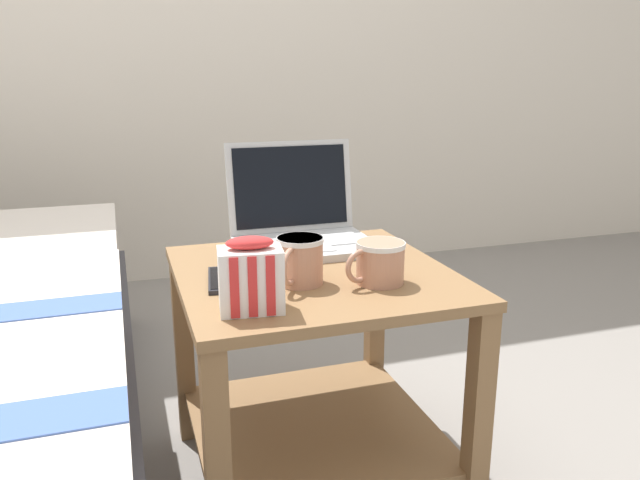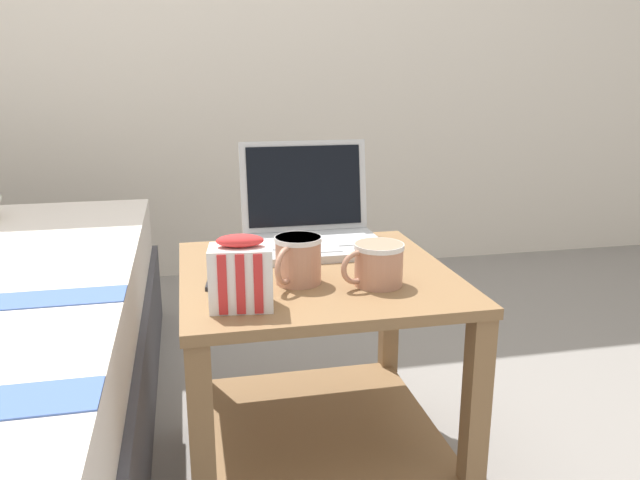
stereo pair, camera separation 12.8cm
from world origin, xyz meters
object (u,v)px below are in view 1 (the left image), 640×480
(laptop, at_px, (301,226))
(cell_phone, at_px, (226,279))
(snack_bag, at_px, (251,277))
(mug_front_right, at_px, (300,258))
(mug_front_left, at_px, (379,260))

(laptop, relative_size, cell_phone, 1.98)
(laptop, relative_size, snack_bag, 2.36)
(mug_front_right, bearing_deg, snack_bag, -137.74)
(snack_bag, bearing_deg, laptop, 61.78)
(laptop, distance_m, cell_phone, 0.31)
(mug_front_left, height_order, cell_phone, mug_front_left)
(mug_front_left, distance_m, mug_front_right, 0.16)
(mug_front_right, distance_m, snack_bag, 0.17)
(mug_front_right, bearing_deg, laptop, 72.89)
(mug_front_right, xyz_separation_m, cell_phone, (-0.14, 0.06, -0.05))
(mug_front_right, height_order, cell_phone, mug_front_right)
(mug_front_right, xyz_separation_m, snack_bag, (-0.12, -0.11, 0.01))
(mug_front_left, distance_m, cell_phone, 0.31)
(mug_front_left, xyz_separation_m, snack_bag, (-0.28, -0.07, 0.02))
(mug_front_left, bearing_deg, mug_front_right, 163.95)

